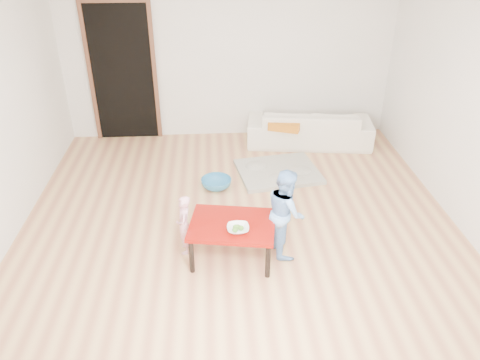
{
  "coord_description": "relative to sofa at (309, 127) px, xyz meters",
  "views": [
    {
      "loc": [
        -0.28,
        -4.53,
        3.13
      ],
      "look_at": [
        0.0,
        -0.2,
        0.65
      ],
      "focal_mm": 35.0,
      "sensor_mm": 36.0,
      "label": 1
    }
  ],
  "objects": [
    {
      "name": "sofa",
      "position": [
        0.0,
        0.0,
        0.0
      ],
      "size": [
        1.96,
        0.96,
        0.55
      ],
      "primitive_type": "imported",
      "rotation": [
        0.0,
        0.0,
        3.02
      ],
      "color": "#EFE4D0",
      "rests_on": "floor"
    },
    {
      "name": "doorway",
      "position": [
        -2.81,
        0.43,
        0.75
      ],
      "size": [
        1.02,
        0.08,
        2.11
      ],
      "primitive_type": null,
      "color": "brown",
      "rests_on": "back_wall"
    },
    {
      "name": "blanket",
      "position": [
        -0.6,
        -0.96,
        -0.25
      ],
      "size": [
        1.21,
        1.06,
        0.05
      ],
      "primitive_type": null,
      "rotation": [
        0.0,
        0.0,
        0.16
      ],
      "color": "#B3B09E",
      "rests_on": "floor"
    },
    {
      "name": "bowl",
      "position": [
        -1.27,
        -2.86,
        0.18
      ],
      "size": [
        0.22,
        0.22,
        0.05
      ],
      "primitive_type": "imported",
      "color": "white",
      "rests_on": "red_table"
    },
    {
      "name": "red_table",
      "position": [
        -1.32,
        -2.73,
        -0.06
      ],
      "size": [
        0.94,
        0.77,
        0.43
      ],
      "primitive_type": null,
      "rotation": [
        0.0,
        0.0,
        -0.16
      ],
      "color": "maroon",
      "rests_on": "floor"
    },
    {
      "name": "basin",
      "position": [
        -1.46,
        -1.29,
        -0.21
      ],
      "size": [
        0.4,
        0.4,
        0.12
      ],
      "primitive_type": "imported",
      "color": "teal",
      "rests_on": "floor"
    },
    {
      "name": "cushion",
      "position": [
        -0.4,
        -0.21,
        0.15
      ],
      "size": [
        0.56,
        0.53,
        0.12
      ],
      "primitive_type": "cube",
      "rotation": [
        0.0,
        0.0,
        -0.35
      ],
      "color": "#CA6F16",
      "rests_on": "sofa"
    },
    {
      "name": "child_pink",
      "position": [
        -1.81,
        -2.59,
        0.06
      ],
      "size": [
        0.17,
        0.25,
        0.66
      ],
      "primitive_type": "imported",
      "rotation": [
        0.0,
        0.0,
        -1.54
      ],
      "color": "pink",
      "rests_on": "floor"
    },
    {
      "name": "back_wall",
      "position": [
        -1.21,
        0.45,
        1.03
      ],
      "size": [
        5.0,
        0.02,
        2.6
      ],
      "primitive_type": "cube",
      "color": "white",
      "rests_on": "floor"
    },
    {
      "name": "right_wall",
      "position": [
        1.29,
        -2.05,
        1.03
      ],
      "size": [
        0.02,
        5.0,
        2.6
      ],
      "primitive_type": "cube",
      "color": "white",
      "rests_on": "floor"
    },
    {
      "name": "floor",
      "position": [
        -1.21,
        -2.05,
        -0.27
      ],
      "size": [
        5.0,
        5.0,
        0.01
      ],
      "primitive_type": "cube",
      "color": "#B4724D",
      "rests_on": "ground"
    },
    {
      "name": "broccoli",
      "position": [
        -1.27,
        -2.86,
        0.18
      ],
      "size": [
        0.12,
        0.12,
        0.06
      ],
      "primitive_type": null,
      "color": "#2D5919",
      "rests_on": "red_table"
    },
    {
      "name": "child_blue",
      "position": [
        -0.77,
        -2.64,
        0.2
      ],
      "size": [
        0.42,
        0.51,
        0.96
      ],
      "primitive_type": "imported",
      "rotation": [
        0.0,
        0.0,
        1.69
      ],
      "color": "#5F9CDD",
      "rests_on": "floor"
    }
  ]
}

